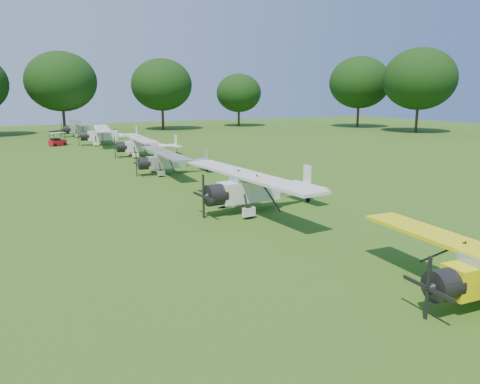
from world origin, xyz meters
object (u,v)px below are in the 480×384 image
object	(u,v)px
aircraft_7	(85,128)
golf_cart	(57,141)
aircraft_3	(257,186)
aircraft_6	(107,134)
aircraft_4	(171,160)
aircraft_5	(145,144)

from	to	relation	value
aircraft_7	golf_cart	distance (m)	12.51
aircraft_3	aircraft_6	xyz separation A→B (m)	(-0.05, 37.77, 0.03)
aircraft_6	aircraft_4	bearing A→B (deg)	-81.18
golf_cart	aircraft_3	bearing A→B (deg)	-105.02
aircraft_5	aircraft_6	distance (m)	12.80
aircraft_5	golf_cart	xyz separation A→B (m)	(-6.87, 14.52, -0.70)
aircraft_5	aircraft_6	world-z (taller)	aircraft_6
aircraft_3	aircraft_7	xyz separation A→B (m)	(-0.52, 50.83, -0.02)
aircraft_4	golf_cart	distance (m)	26.55
aircraft_5	aircraft_7	world-z (taller)	aircraft_7
aircraft_4	aircraft_7	size ratio (longest dim) A/B	0.87
aircraft_6	aircraft_7	size ratio (longest dim) A/B	1.05
aircraft_3	aircraft_6	bearing A→B (deg)	86.62
aircraft_4	aircraft_5	size ratio (longest dim) A/B	0.92
aircraft_4	golf_cart	world-z (taller)	aircraft_4
aircraft_3	golf_cart	bearing A→B (deg)	94.94
aircraft_5	golf_cart	distance (m)	16.08
aircraft_3	aircraft_5	xyz separation A→B (m)	(1.04, 25.02, -0.11)
aircraft_3	aircraft_7	bearing A→B (deg)	87.13
aircraft_7	golf_cart	xyz separation A→B (m)	(-5.31, -11.29, -0.79)
aircraft_3	aircraft_4	xyz separation A→B (m)	(-0.20, 13.60, -0.21)
aircraft_4	aircraft_5	xyz separation A→B (m)	(1.23, 11.42, 0.10)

